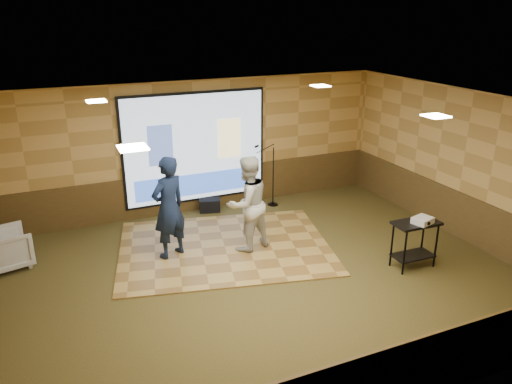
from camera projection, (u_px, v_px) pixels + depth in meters
name	position (u px, v px, depth m)	size (l,w,h in m)	color
ground	(257.00, 277.00, 8.78)	(9.00, 9.00, 0.00)	#343B1B
room_shell	(257.00, 163.00, 8.06)	(9.04, 7.04, 3.02)	tan
wainscot_back	(197.00, 190.00, 11.61)	(9.00, 0.04, 0.95)	#493518
wainscot_front	(381.00, 383.00, 5.63)	(9.00, 0.04, 0.95)	#493518
wainscot_right	(455.00, 213.00, 10.30)	(0.04, 7.00, 0.95)	#493518
projector_screen	(196.00, 149.00, 11.22)	(3.32, 0.06, 2.52)	black
downlight_nw	(96.00, 101.00, 8.47)	(0.32, 0.32, 0.02)	beige
downlight_ne	(320.00, 86.00, 10.13)	(0.32, 0.32, 0.02)	beige
downlight_sw	(133.00, 148.00, 5.64)	(0.32, 0.32, 0.02)	beige
downlight_se	(436.00, 116.00, 7.29)	(0.32, 0.32, 0.02)	beige
dance_floor	(225.00, 247.00, 9.86)	(4.07, 3.10, 0.03)	#AA853E
player_left	(169.00, 208.00, 9.17)	(0.71, 0.47, 1.95)	#121E3B
player_right	(247.00, 204.00, 9.48)	(0.91, 0.71, 1.87)	beige
av_table	(415.00, 236.00, 8.95)	(0.84, 0.44, 0.88)	black
projector	(423.00, 220.00, 8.79)	(0.33, 0.28, 0.11)	silver
mic_stand	(271.00, 186.00, 11.83)	(0.60, 0.25, 1.54)	black
banquet_chair	(7.00, 249.00, 9.02)	(0.77, 0.80, 0.72)	gray
duffel_bag	(210.00, 205.00, 11.61)	(0.47, 0.31, 0.29)	black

